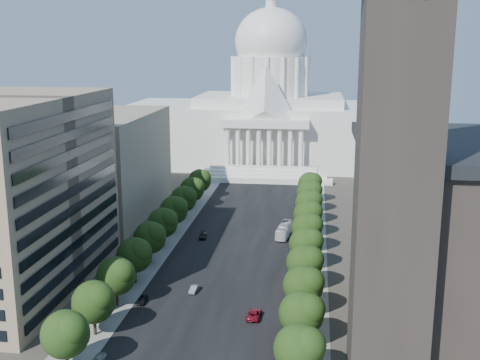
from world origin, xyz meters
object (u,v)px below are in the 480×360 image
at_px(car_dark_a, 143,300).
at_px(car_parked, 98,360).
at_px(city_bus, 285,230).
at_px(car_red, 254,314).
at_px(car_dark_b, 203,236).
at_px(car_silver, 194,289).

height_order(car_dark_a, car_parked, car_parked).
bearing_deg(city_bus, car_parked, -102.80).
xyz_separation_m(car_dark_a, car_red, (22.54, -3.88, 0.08)).
bearing_deg(car_dark_b, car_parked, -99.50).
height_order(car_dark_a, city_bus, city_bus).
bearing_deg(car_dark_b, city_bus, 6.99).
bearing_deg(city_bus, car_red, -85.65).
relative_size(car_dark_a, city_bus, 0.32).
height_order(car_silver, car_dark_b, car_dark_b).
bearing_deg(car_dark_b, car_red, -73.31).
relative_size(car_silver, city_bus, 0.33).
bearing_deg(car_parked, car_silver, 75.50).
bearing_deg(car_dark_b, car_silver, -87.53).
bearing_deg(car_dark_b, car_dark_a, -101.18).
xyz_separation_m(car_red, car_dark_b, (-18.25, 45.26, -0.07)).
bearing_deg(car_parked, city_bus, 72.62).
distance_m(car_dark_a, car_parked, 23.41).
distance_m(car_dark_a, car_silver, 11.14).
relative_size(car_parked, city_bus, 0.33).
height_order(car_dark_a, car_silver, car_dark_a).
bearing_deg(car_dark_a, city_bus, 60.41).
relative_size(car_red, city_bus, 0.44).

